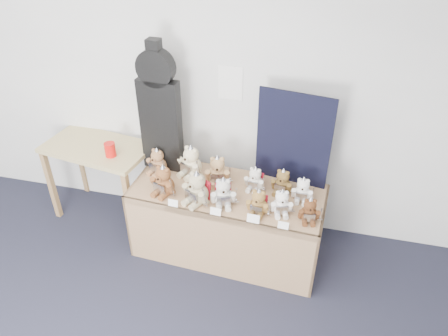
% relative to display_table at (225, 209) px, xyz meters
% --- Properties ---
extents(room_shell, '(6.00, 6.00, 6.00)m').
position_rel_display_table_xyz_m(room_shell, '(-0.10, 0.56, 0.90)').
color(room_shell, silver).
rests_on(room_shell, floor).
extents(display_table, '(1.67, 0.78, 0.68)m').
position_rel_display_table_xyz_m(display_table, '(0.00, 0.00, 0.00)').
color(display_table, '#956F4C').
rests_on(display_table, floor).
extents(side_table, '(1.04, 0.69, 0.81)m').
position_rel_display_table_xyz_m(side_table, '(-1.29, 0.28, 0.15)').
color(side_table, tan).
rests_on(side_table, floor).
extents(guitar_case, '(0.36, 0.13, 1.17)m').
position_rel_display_table_xyz_m(guitar_case, '(-0.64, 0.29, 0.72)').
color(guitar_case, black).
rests_on(guitar_case, display_table).
extents(navy_board, '(0.62, 0.12, 0.83)m').
position_rel_display_table_xyz_m(navy_board, '(0.49, 0.34, 0.56)').
color(navy_board, black).
rests_on(navy_board, display_table).
extents(red_cup, '(0.10, 0.10, 0.13)m').
position_rel_display_table_xyz_m(red_cup, '(-1.08, 0.15, 0.34)').
color(red_cup, red).
rests_on(red_cup, side_table).
extents(teddy_front_far_left, '(0.24, 0.22, 0.30)m').
position_rel_display_table_xyz_m(teddy_front_far_left, '(-0.51, -0.08, 0.27)').
color(teddy_front_far_left, brown).
rests_on(teddy_front_far_left, display_table).
extents(teddy_front_left, '(0.25, 0.25, 0.32)m').
position_rel_display_table_xyz_m(teddy_front_left, '(-0.20, -0.13, 0.27)').
color(teddy_front_left, tan).
rests_on(teddy_front_left, display_table).
extents(teddy_front_centre, '(0.23, 0.21, 0.28)m').
position_rel_display_table_xyz_m(teddy_front_centre, '(0.01, -0.11, 0.26)').
color(teddy_front_centre, beige).
rests_on(teddy_front_centre, display_table).
extents(teddy_front_right, '(0.21, 0.18, 0.25)m').
position_rel_display_table_xyz_m(teddy_front_right, '(0.30, -0.15, 0.25)').
color(teddy_front_right, olive).
rests_on(teddy_front_right, display_table).
extents(teddy_front_far_right, '(0.20, 0.18, 0.24)m').
position_rel_display_table_xyz_m(teddy_front_far_right, '(0.47, -0.11, 0.24)').
color(teddy_front_far_right, white).
rests_on(teddy_front_far_right, display_table).
extents(teddy_front_end, '(0.19, 0.16, 0.23)m').
position_rel_display_table_xyz_m(teddy_front_end, '(0.69, -0.14, 0.24)').
color(teddy_front_end, '#56331D').
rests_on(teddy_front_end, display_table).
extents(teddy_back_left, '(0.25, 0.25, 0.32)m').
position_rel_display_table_xyz_m(teddy_back_left, '(-0.37, 0.22, 0.27)').
color(teddy_back_left, beige).
rests_on(teddy_back_left, display_table).
extents(teddy_back_centre_left, '(0.25, 0.21, 0.29)m').
position_rel_display_table_xyz_m(teddy_back_centre_left, '(-0.11, 0.16, 0.26)').
color(teddy_back_centre_left, tan).
rests_on(teddy_back_centre_left, display_table).
extents(teddy_back_centre_right, '(0.19, 0.17, 0.24)m').
position_rel_display_table_xyz_m(teddy_back_centre_right, '(0.22, 0.15, 0.24)').
color(teddy_back_centre_right, silver).
rests_on(teddy_back_centre_right, display_table).
extents(teddy_back_right, '(0.20, 0.18, 0.25)m').
position_rel_display_table_xyz_m(teddy_back_right, '(0.44, 0.16, 0.25)').
color(teddy_back_right, brown).
rests_on(teddy_back_right, display_table).
extents(teddy_back_end, '(0.19, 0.15, 0.24)m').
position_rel_display_table_xyz_m(teddy_back_end, '(0.62, 0.09, 0.24)').
color(teddy_back_end, white).
rests_on(teddy_back_end, display_table).
extents(teddy_back_far_left, '(0.21, 0.21, 0.27)m').
position_rel_display_table_xyz_m(teddy_back_far_left, '(-0.66, 0.19, 0.25)').
color(teddy_back_far_left, '#9A6D48').
rests_on(teddy_back_far_left, display_table).
extents(entry_card_a, '(0.08, 0.02, 0.06)m').
position_rel_display_table_xyz_m(entry_card_a, '(-0.38, -0.23, 0.18)').
color(entry_card_a, white).
rests_on(entry_card_a, display_table).
extents(entry_card_b, '(0.09, 0.02, 0.06)m').
position_rel_display_table_xyz_m(entry_card_b, '(-0.02, -0.26, 0.18)').
color(entry_card_b, white).
rests_on(entry_card_b, display_table).
extents(entry_card_c, '(0.10, 0.03, 0.07)m').
position_rel_display_table_xyz_m(entry_card_c, '(0.28, -0.27, 0.19)').
color(entry_card_c, white).
rests_on(entry_card_c, display_table).
extents(entry_card_d, '(0.08, 0.02, 0.06)m').
position_rel_display_table_xyz_m(entry_card_d, '(0.52, -0.29, 0.18)').
color(entry_card_d, white).
rests_on(entry_card_d, display_table).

